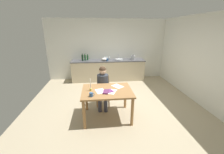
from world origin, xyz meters
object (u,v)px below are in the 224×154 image
Objects in this scene: dining_table at (107,94)px; book_cookery at (108,91)px; wine_glass_back_left at (105,57)px; candlestick at (91,87)px; book_magazine at (106,92)px; person_seated at (103,85)px; wine_glass_by_kettle at (107,57)px; bottle_vinegar at (85,58)px; mixing_bowl at (105,59)px; coffee_mug at (91,95)px; wine_glass_near_sink at (109,57)px; stovetop_kettle at (133,57)px; bottle_oil at (82,58)px; sink_unit at (119,59)px; chair_at_table at (103,89)px; teacup_on_counter at (107,60)px; bottle_wine_red at (88,58)px.

book_cookery is at bearing -68.40° from dining_table.
candlestick is at bearing -99.98° from wine_glass_back_left.
book_cookery is at bearing -91.83° from wine_glass_back_left.
person_seated is at bearing 107.91° from book_magazine.
person_seated is 2.47m from wine_glass_by_kettle.
wine_glass_back_left is (0.10, 3.07, 0.25)m from book_cookery.
bottle_vinegar is 1.09× the size of mixing_bowl.
wine_glass_near_sink reaches higher than coffee_mug.
book_magazine is (0.36, -0.15, -0.07)m from candlestick.
candlestick is (-0.02, 0.33, 0.04)m from coffee_mug.
stovetop_kettle reaches higher than candlestick.
bottle_oil reaches higher than coffee_mug.
bottle_vinegar is (-0.32, 2.88, 0.19)m from candlestick.
bottle_vinegar is (-0.71, 2.90, 0.38)m from dining_table.
dining_table is 0.51m from coffee_mug.
candlestick is 1.04× the size of bottle_vinegar.
stovetop_kettle is 1.43× the size of wine_glass_near_sink.
sink_unit is 1.20× the size of bottle_oil.
sink_unit is 1.45m from bottle_vinegar.
book_magazine is 0.81× the size of bottle_oil.
dining_table is 2.96m from sink_unit.
book_cookery is 3.09m from wine_glass_near_sink.
person_seated reaches higher than bottle_vinegar.
wine_glass_by_kettle is at bearing 172.52° from stovetop_kettle.
stovetop_kettle is (2.17, -0.01, -0.03)m from bottle_oil.
chair_at_table is 2.62m from stovetop_kettle.
candlestick is 2.34× the size of teacup_on_counter.
teacup_on_counter is (-0.11, -0.30, -0.05)m from wine_glass_near_sink.
wine_glass_by_kettle is (0.59, 3.30, 0.21)m from coffee_mug.
book_cookery is 3.06m from bottle_oil.
bottle_wine_red is at bearing 94.12° from coffee_mug.
candlestick is at bearing -100.54° from mixing_bowl.
person_seated is 0.93m from coffee_mug.
bottle_wine_red is (-0.58, 3.06, 0.24)m from book_magazine.
person_seated is 7.76× the size of wine_glass_near_sink.
dining_table is 3.04m from wine_glass_near_sink.
bottle_vinegar is 1.05m from wine_glass_near_sink.
wine_glass_near_sink is at bearing 69.71° from teacup_on_counter.
coffee_mug is 0.41× the size of bottle_vinegar.
bottle_vinegar is at bearing 167.60° from teacup_on_counter.
bottle_oil is at bearing 107.85° from person_seated.
candlestick is 2.75m from teacup_on_counter.
bottle_vinegar reaches higher than stovetop_kettle.
bottle_oil is 2.33× the size of teacup_on_counter.
candlestick is 1.00× the size of bottle_oil.
book_magazine is 3.13m from wine_glass_back_left.
chair_at_table is at bearing -94.84° from wine_glass_back_left.
candlestick is at bearing 176.49° from dining_table.
sink_unit is at bearing 75.48° from dining_table.
wine_glass_near_sink is at bearing 5.15° from bottle_vinegar.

